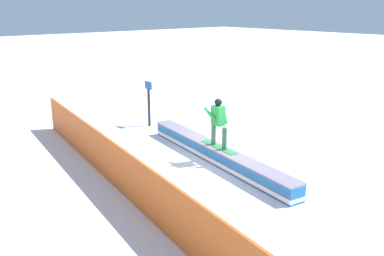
# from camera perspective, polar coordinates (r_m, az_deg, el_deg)

# --- Properties ---
(ground_plane) EXTENTS (120.00, 120.00, 0.00)m
(ground_plane) POSITION_cam_1_polar(r_m,az_deg,el_deg) (12.83, 3.25, -4.54)
(ground_plane) COLOR white
(grind_box) EXTENTS (6.78, 1.62, 0.49)m
(grind_box) POSITION_cam_1_polar(r_m,az_deg,el_deg) (12.75, 3.27, -3.60)
(grind_box) COLOR #236DB8
(grind_box) RESTS_ON ground_plane
(snowboarder) EXTENTS (1.58, 0.50, 1.46)m
(snowboarder) POSITION_cam_1_polar(r_m,az_deg,el_deg) (12.37, 3.55, 0.94)
(snowboarder) COLOR #319148
(snowboarder) RESTS_ON grind_box
(safety_fence) EXTENTS (13.22, 2.21, 1.22)m
(safety_fence) POSITION_cam_1_polar(r_m,az_deg,el_deg) (10.72, -9.63, -5.52)
(safety_fence) COLOR orange
(safety_fence) RESTS_ON ground_plane
(trail_marker) EXTENTS (0.40, 0.10, 1.75)m
(trail_marker) POSITION_cam_1_polar(r_m,az_deg,el_deg) (16.44, -5.83, 3.48)
(trail_marker) COLOR #262628
(trail_marker) RESTS_ON ground_plane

